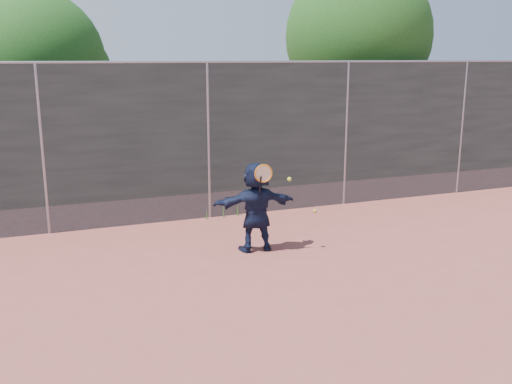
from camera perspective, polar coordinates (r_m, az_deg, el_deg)
name	(u,v)px	position (r m, az deg, el deg)	size (l,w,h in m)	color
ground	(278,280)	(8.21, 2.25, -8.77)	(80.00, 80.00, 0.00)	#9E4C42
player	(256,207)	(9.21, 0.00, -1.48)	(1.36, 0.43, 1.47)	#131B36
ball_ground	(315,211)	(11.69, 5.90, -1.88)	(0.07, 0.07, 0.07)	#CDDE31
fence	(208,138)	(11.02, -4.79, 5.43)	(20.00, 0.06, 3.03)	#38423D
swing_action	(266,175)	(8.93, 1.00, 1.69)	(0.60, 0.17, 0.51)	orange
tree_right	(363,40)	(14.88, 10.69, 14.67)	(3.78, 3.60, 5.39)	#382314
tree_left	(43,64)	(13.55, -20.56, 11.88)	(3.15, 3.00, 4.53)	#382314
weed_clump	(226,211)	(11.28, -3.05, -1.87)	(0.68, 0.07, 0.30)	#387226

